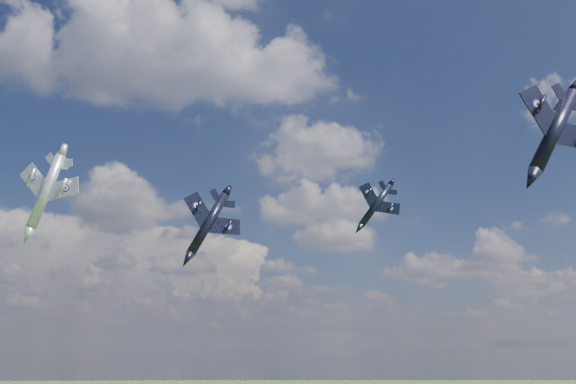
{
  "coord_description": "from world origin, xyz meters",
  "views": [
    {
      "loc": [
        -2.4,
        -64.51,
        63.08
      ],
      "look_at": [
        3.82,
        11.6,
        83.75
      ],
      "focal_mm": 35.0,
      "sensor_mm": 36.0,
      "label": 1
    }
  ],
  "objects_px": {
    "jet_right_navy": "(554,131)",
    "jet_high_navy": "(376,205)",
    "jet_left_silver": "(46,191)",
    "jet_lead_navy": "(208,223)"
  },
  "relations": [
    {
      "from": "jet_left_silver",
      "to": "jet_right_navy",
      "type": "bearing_deg",
      "value": -5.19
    },
    {
      "from": "jet_high_navy",
      "to": "jet_left_silver",
      "type": "xyz_separation_m",
      "value": [
        -52.5,
        -22.02,
        -4.49
      ]
    },
    {
      "from": "jet_lead_navy",
      "to": "jet_high_navy",
      "type": "distance_m",
      "value": 41.56
    },
    {
      "from": "jet_right_navy",
      "to": "jet_left_silver",
      "type": "relative_size",
      "value": 1.01
    },
    {
      "from": "jet_lead_navy",
      "to": "jet_left_silver",
      "type": "height_order",
      "value": "jet_left_silver"
    },
    {
      "from": "jet_high_navy",
      "to": "jet_left_silver",
      "type": "relative_size",
      "value": 0.87
    },
    {
      "from": "jet_high_navy",
      "to": "jet_left_silver",
      "type": "height_order",
      "value": "jet_high_navy"
    },
    {
      "from": "jet_right_navy",
      "to": "jet_high_navy",
      "type": "relative_size",
      "value": 1.16
    },
    {
      "from": "jet_right_navy",
      "to": "jet_left_silver",
      "type": "xyz_separation_m",
      "value": [
        -60.13,
        25.83,
        -0.95
      ]
    },
    {
      "from": "jet_lead_navy",
      "to": "jet_right_navy",
      "type": "xyz_separation_m",
      "value": [
        36.97,
        -20.11,
        6.33
      ]
    }
  ]
}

